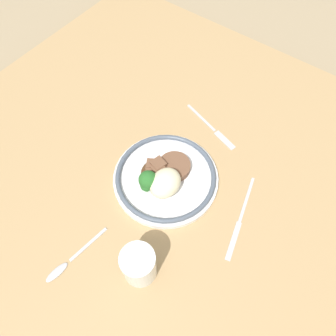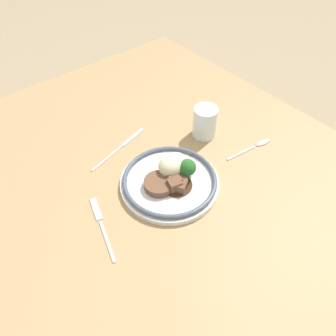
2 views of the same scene
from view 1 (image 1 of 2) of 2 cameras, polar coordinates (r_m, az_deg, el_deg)
The scene contains 7 objects.
ground_plane at distance 0.84m, azimuth 1.90°, elevation -2.65°, with size 8.00×8.00×0.00m, color #998466.
dining_table at distance 0.82m, azimuth 1.94°, elevation -1.94°, with size 1.11×1.29×0.04m.
plate at distance 0.78m, azimuth -0.59°, elevation -1.65°, with size 0.25×0.25×0.07m.
juice_glass at distance 0.68m, azimuth -5.06°, elevation -16.57°, with size 0.07×0.07×0.09m.
fork at distance 0.89m, azimuth 8.11°, elevation 6.49°, with size 0.06×0.18×0.00m.
knife at distance 0.77m, azimuth 12.44°, elevation -8.80°, with size 0.21×0.06×0.00m.
spoon at distance 0.75m, azimuth -17.50°, elevation -15.82°, with size 0.16×0.03×0.01m.
Camera 1 is at (0.34, 0.21, 0.74)m, focal length 35.00 mm.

